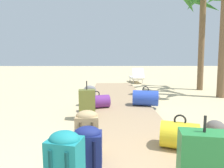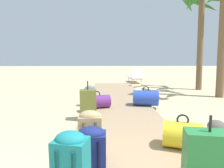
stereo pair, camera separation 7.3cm
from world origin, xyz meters
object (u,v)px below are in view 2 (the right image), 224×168
(backpack_teal, at_px, (71,163))
(lounge_chair, at_px, (135,77))
(backpack_navy, at_px, (92,146))
(backpack_grey, at_px, (90,94))
(duffel_bag_blue, at_px, (146,98))
(palm_tree_far_right, at_px, (204,10))
(duffel_bag_yellow, at_px, (182,135))
(suitcase_olive, at_px, (88,103))
(backpack_tan, at_px, (90,129))
(duffel_bag_purple, at_px, (97,102))
(suitcase_green, at_px, (208,163))

(backpack_teal, bearing_deg, lounge_chair, 77.85)
(backpack_navy, relative_size, backpack_grey, 0.98)
(duffel_bag_blue, xyz_separation_m, palm_tree_far_right, (2.96, 3.14, 2.98))
(duffel_bag_yellow, xyz_separation_m, suitcase_olive, (-1.42, 1.53, 0.10))
(backpack_teal, xyz_separation_m, backpack_tan, (0.09, 0.90, -0.03))
(backpack_teal, distance_m, duffel_bag_purple, 3.12)
(backpack_tan, bearing_deg, lounge_chair, 77.17)
(suitcase_green, height_order, backpack_navy, suitcase_green)
(suitcase_green, distance_m, backpack_grey, 3.90)
(duffel_bag_blue, bearing_deg, lounge_chair, 84.21)
(backpack_grey, bearing_deg, duffel_bag_yellow, -61.80)
(suitcase_green, relative_size, duffel_bag_blue, 1.03)
(suitcase_olive, xyz_separation_m, backpack_tan, (0.17, -1.54, -0.00))
(duffel_bag_purple, distance_m, palm_tree_far_right, 6.19)
(suitcase_olive, relative_size, backpack_tan, 1.40)
(backpack_navy, bearing_deg, backpack_grey, 94.99)
(backpack_grey, bearing_deg, suitcase_olive, -87.43)
(suitcase_green, bearing_deg, palm_tree_far_right, 64.53)
(backpack_navy, xyz_separation_m, duffel_bag_purple, (-0.07, 2.67, -0.09))
(duffel_bag_yellow, xyz_separation_m, duffel_bag_blue, (-0.00, 2.44, 0.02))
(duffel_bag_yellow, height_order, duffel_bag_blue, duffel_bag_blue)
(suitcase_green, height_order, duffel_bag_blue, suitcase_green)
(backpack_grey, relative_size, lounge_chair, 0.32)
(backpack_navy, xyz_separation_m, palm_tree_far_right, (4.15, 6.04, 2.93))
(duffel_bag_yellow, distance_m, backpack_teal, 1.63)
(backpack_tan, bearing_deg, duffel_bag_yellow, 0.73)
(backpack_teal, distance_m, duffel_bag_blue, 3.61)
(suitcase_olive, xyz_separation_m, duffel_bag_blue, (1.42, 0.91, -0.09))
(duffel_bag_yellow, xyz_separation_m, lounge_chair, (0.56, 7.92, 0.07))
(backpack_grey, xyz_separation_m, suitcase_olive, (0.05, -1.23, 0.03))
(backpack_navy, distance_m, palm_tree_far_right, 7.89)
(backpack_tan, height_order, duffel_bag_purple, backpack_tan)
(palm_tree_far_right, bearing_deg, duffel_bag_purple, -141.37)
(backpack_navy, bearing_deg, duffel_bag_yellow, 21.03)
(duffel_bag_blue, bearing_deg, backpack_tan, -117.03)
(backpack_teal, relative_size, duffel_bag_purple, 0.85)
(backpack_navy, height_order, palm_tree_far_right, palm_tree_far_right)
(palm_tree_far_right, bearing_deg, backpack_grey, -147.51)
(backpack_teal, distance_m, backpack_navy, 0.48)
(lounge_chair, bearing_deg, duffel_bag_purple, -107.65)
(suitcase_olive, distance_m, duffel_bag_purple, 0.71)
(backpack_tan, relative_size, duffel_bag_blue, 0.76)
(backpack_grey, height_order, palm_tree_far_right, palm_tree_far_right)
(backpack_teal, height_order, backpack_navy, backpack_teal)
(backpack_teal, xyz_separation_m, palm_tree_far_right, (4.30, 6.49, 2.86))
(suitcase_green, height_order, lounge_chair, same)
(backpack_navy, height_order, lounge_chair, lounge_chair)
(lounge_chair, bearing_deg, palm_tree_far_right, -44.28)
(backpack_navy, distance_m, lounge_chair, 8.56)
(suitcase_green, height_order, palm_tree_far_right, palm_tree_far_right)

